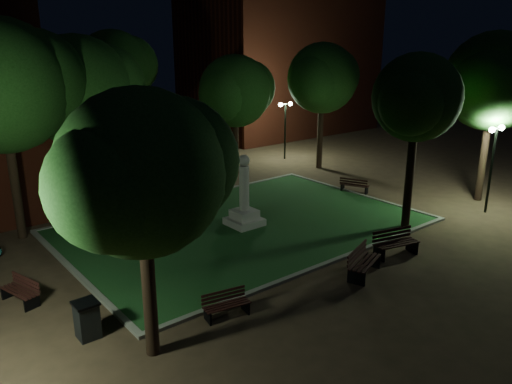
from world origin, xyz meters
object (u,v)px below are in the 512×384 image
Objects in this scene: bench_right_side at (354,186)px; bench_near_right at (395,244)px; bench_near_left at (363,262)px; trash_bin at (87,319)px; monument at (244,206)px; bench_left_side at (21,291)px; bench_west_near at (226,305)px; bench_far_side at (196,179)px.

bench_near_right is at bearing 117.54° from bench_right_side.
bench_near_left is 1.20× the size of bench_right_side.
bench_near_left is 9.31m from trash_bin.
bench_left_side is (-9.61, -0.93, -0.57)m from monument.
bench_west_near is 0.95× the size of bench_left_side.
trash_bin is at bearing 58.78° from bench_far_side.
bench_west_near is (-5.37, 0.77, -0.10)m from bench_near_left.
bench_near_left is 2.35m from bench_near_right.
bench_right_side reaches higher than bench_left_side.
bench_left_side is at bearing 171.03° from bench_near_right.
trash_bin is at bearing 145.74° from bench_near_left.
bench_near_right is (2.63, -6.10, -0.48)m from monument.
bench_near_left is at bearing -87.24° from monument.
bench_near_left reaches higher than bench_far_side.
bench_right_side is (5.16, 6.42, -0.08)m from bench_near_right.
bench_left_side is (-12.24, 5.18, -0.09)m from bench_near_right.
bench_left_side is at bearing 70.42° from bench_right_side.
bench_near_left is (0.31, -6.43, -0.48)m from monument.
monument is 7.82m from bench_right_side.
bench_left_side is at bearing 130.90° from bench_near_left.
monument is at bearing 72.70° from bench_near_left.
trash_bin is (-8.71, -4.15, -0.40)m from monument.
bench_west_near is at bearing 28.04° from bench_left_side.
bench_west_near is 14.17m from bench_right_side.
monument is 1.66× the size of bench_near_right.
bench_near_left reaches higher than bench_left_side.
bench_left_side is (-4.55, 4.73, 0.02)m from bench_west_near.
monument is 9.67m from bench_left_side.
bench_near_right is at bearing 51.25° from bench_left_side.
trash_bin is at bearing -0.22° from bench_left_side.
bench_near_left is 1.29× the size of bench_west_near.
monument reaches higher than bench_near_right.
bench_near_left is 1.26× the size of bench_far_side.
bench_near_right is 11.51m from trash_bin.
monument is 2.91× the size of trash_bin.
bench_near_right is at bearing -9.75° from trash_bin.
bench_near_left is at bearing 95.47° from bench_far_side.
bench_right_side is (12.85, 5.98, 0.03)m from bench_west_near.
bench_west_near is 0.92× the size of bench_right_side.
monument is at bearing 58.96° from bench_west_near.
bench_left_side is at bearing -174.49° from monument.
bench_right_side is at bearing 21.99° from bench_near_left.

